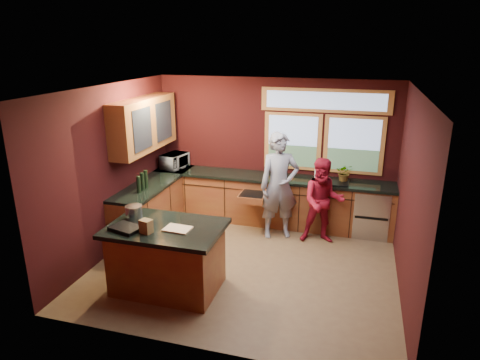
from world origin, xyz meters
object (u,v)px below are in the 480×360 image
at_px(island, 167,257).
at_px(person_grey, 279,186).
at_px(person_red, 323,201).
at_px(stock_pot, 134,212).
at_px(cutting_board, 178,229).

xyz_separation_m(island, person_grey, (1.15, 2.10, 0.46)).
bearing_deg(person_red, stock_pot, -152.38).
xyz_separation_m(island, cutting_board, (0.20, -0.05, 0.48)).
distance_m(island, cutting_board, 0.52).
bearing_deg(person_red, island, -143.06).
relative_size(island, person_red, 1.04).
relative_size(island, person_grey, 0.83).
bearing_deg(island, cutting_board, -14.04).
height_order(person_grey, person_red, person_grey).
relative_size(island, stock_pot, 6.46).
xyz_separation_m(person_grey, stock_pot, (-1.70, -1.95, 0.10)).
bearing_deg(person_grey, stock_pot, -154.75).
bearing_deg(island, person_grey, 61.24).
distance_m(person_grey, cutting_board, 2.35).
bearing_deg(person_red, person_grey, 167.51).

